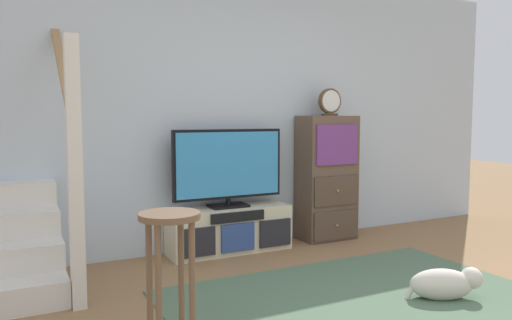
# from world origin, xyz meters

# --- Properties ---
(back_wall) EXTENTS (6.40, 0.12, 2.70)m
(back_wall) POSITION_xyz_m (0.00, 2.46, 1.35)
(back_wall) COLOR silver
(back_wall) RESTS_ON ground_plane
(area_rug) EXTENTS (2.60, 1.80, 0.01)m
(area_rug) POSITION_xyz_m (0.00, 0.60, 0.01)
(area_rug) COLOR #4C664C
(area_rug) RESTS_ON ground_plane
(media_console) EXTENTS (1.16, 0.38, 0.42)m
(media_console) POSITION_xyz_m (-0.30, 2.19, 0.21)
(media_console) COLOR beige
(media_console) RESTS_ON ground_plane
(television) EXTENTS (1.08, 0.22, 0.73)m
(television) POSITION_xyz_m (-0.30, 2.22, 0.81)
(television) COLOR black
(television) RESTS_ON media_console
(side_cabinet) EXTENTS (0.58, 0.38, 1.28)m
(side_cabinet) POSITION_xyz_m (0.81, 2.20, 0.64)
(side_cabinet) COLOR brown
(side_cabinet) RESTS_ON ground_plane
(desk_clock) EXTENTS (0.25, 0.08, 0.28)m
(desk_clock) POSITION_xyz_m (0.82, 2.19, 1.42)
(desk_clock) COLOR #4C3823
(desk_clock) RESTS_ON side_cabinet
(bar_stool_near) EXTENTS (0.34, 0.34, 0.75)m
(bar_stool_near) POSITION_xyz_m (-1.36, 0.61, 0.55)
(bar_stool_near) COLOR brown
(bar_stool_near) RESTS_ON ground_plane
(dog) EXTENTS (0.50, 0.38, 0.23)m
(dog) POSITION_xyz_m (0.54, 0.40, 0.12)
(dog) COLOR beige
(dog) RESTS_ON ground_plane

